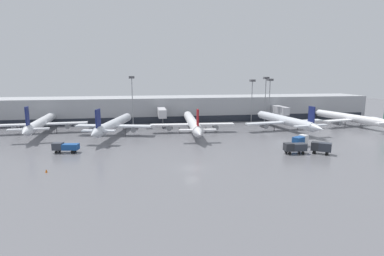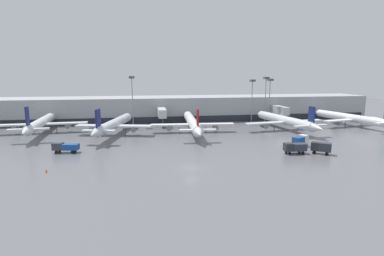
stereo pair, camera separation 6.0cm
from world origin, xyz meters
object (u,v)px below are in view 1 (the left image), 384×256
Objects in this scene: apron_light_mast_3 at (266,86)px; apron_light_mast_1 at (252,88)px; service_truck_0 at (65,147)px; service_truck_1 at (300,140)px; service_truck_2 at (295,147)px; apron_light_mast_5 at (270,87)px; parked_jet_4 at (352,118)px; parked_jet_0 at (114,124)px; service_truck_3 at (321,147)px; apron_light_mast_2 at (132,87)px; parked_jet_2 at (192,123)px; parked_jet_3 at (42,123)px; traffic_cone_1 at (46,171)px; parked_jet_1 at (285,121)px.

apron_light_mast_1 is at bearing 176.82° from apron_light_mast_3.
service_truck_0 is 1.27× the size of service_truck_1.
apron_light_mast_3 is at bearing -142.31° from service_truck_0.
apron_light_mast_5 is at bearing -104.45° from service_truck_2.
service_truck_2 is 0.30× the size of apron_light_mast_3.
apron_light_mast_1 is at bearing -139.95° from service_truck_0.
service_truck_2 is at bearing -154.98° from service_truck_1.
parked_jet_4 is 2.19× the size of apron_light_mast_5.
service_truck_2 is at bearing -98.00° from apron_light_mast_1.
parked_jet_0 is 55.68m from service_truck_3.
apron_light_mast_2 is 1.06× the size of apron_light_mast_5.
parked_jet_0 is at bearing -163.90° from apron_light_mast_5.
service_truck_3 is at bearing 169.63° from service_truck_2.
apron_light_mast_2 is at bearing 68.44° from parked_jet_4.
parked_jet_2 is at bearing -151.38° from apron_light_mast_3.
apron_light_mast_3 reaches higher than parked_jet_0.
service_truck_2 is (63.81, -34.24, -1.79)m from parked_jet_3.
parked_jet_4 is at bearing -139.09° from service_truck_2.
traffic_cone_1 is 77.32m from apron_light_mast_1.
parked_jet_2 is 6.66× the size of service_truck_0.
parked_jet_0 reaches higher than service_truck_1.
parked_jet_3 is at bearing 107.92° from traffic_cone_1.
apron_light_mast_2 is 48.57m from apron_light_mast_3.
service_truck_1 is at bearing -116.35° from parked_jet_3.
parked_jet_3 reaches higher than service_truck_1.
apron_light_mast_1 is (6.36, 45.20, 11.13)m from service_truck_2.
apron_light_mast_2 reaches higher than apron_light_mast_3.
apron_light_mast_1 reaches higher than parked_jet_1.
apron_light_mast_1 reaches higher than service_truck_3.
apron_light_mast_5 reaches higher than traffic_cone_1.
parked_jet_2 is (-29.80, 1.07, -0.11)m from parked_jet_1.
parked_jet_0 is 0.86× the size of parked_jet_2.
service_truck_2 reaches higher than traffic_cone_1.
apron_light_mast_2 is (-41.70, 36.81, 11.91)m from service_truck_1.
parked_jet_3 is 41.37m from traffic_cone_1.
service_truck_2 is (51.14, -9.11, 0.11)m from service_truck_0.
apron_light_mast_3 is at bearing -3.18° from apron_light_mast_1.
service_truck_1 is (-6.42, -21.29, -1.45)m from parked_jet_1.
apron_light_mast_2 reaches higher than traffic_cone_1.
parked_jet_0 reaches higher than parked_jet_1.
service_truck_0 is 0.35× the size of apron_light_mast_3.
parked_jet_1 is 29.82m from parked_jet_2.
service_truck_2 is at bearing 117.49° from parked_jet_4.
apron_light_mast_1 reaches higher than service_truck_2.
service_truck_1 is at bearing -41.43° from apron_light_mast_2.
parked_jet_2 is at bearing -74.63° from parked_jet_0.
traffic_cone_1 is at bearing 98.01° from service_truck_0.
parked_jet_1 reaches higher than service_truck_3.
apron_light_mast_5 is at bearing -61.15° from parked_jet_2.
service_truck_0 is at bearing 90.08° from traffic_cone_1.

